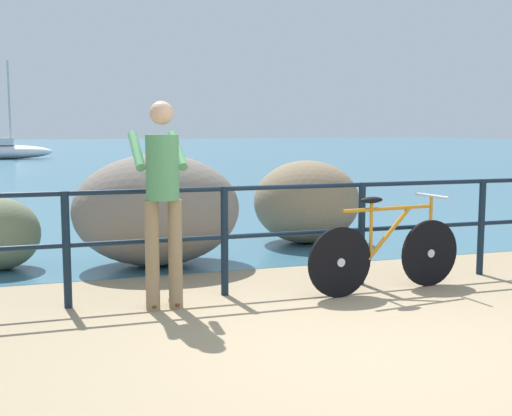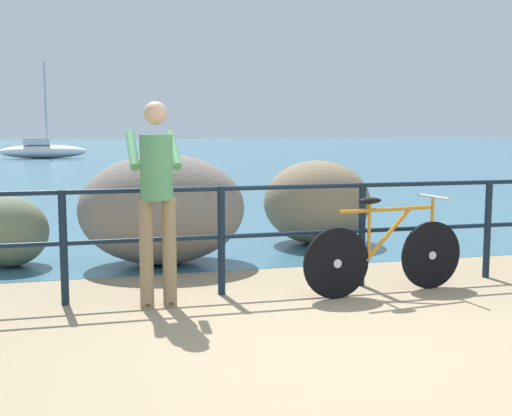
# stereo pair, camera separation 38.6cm
# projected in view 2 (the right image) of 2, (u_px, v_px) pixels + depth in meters

# --- Properties ---
(ground_plane) EXTENTS (120.00, 120.00, 0.10)m
(ground_plane) POSITION_uv_depth(u_px,v_px,m) (138.00, 173.00, 23.82)
(ground_plane) COLOR #937F60
(sea_surface) EXTENTS (120.00, 90.00, 0.01)m
(sea_surface) POSITION_uv_depth(u_px,v_px,m) (108.00, 148.00, 50.49)
(sea_surface) COLOR #38667A
(sea_surface) RESTS_ON ground_plane
(promenade_railing) EXTENTS (9.97, 0.07, 1.02)m
(promenade_railing) POSITION_uv_depth(u_px,v_px,m) (294.00, 224.00, 6.28)
(promenade_railing) COLOR black
(promenade_railing) RESTS_ON ground_plane
(bicycle) EXTENTS (1.69, 0.48, 0.92)m
(bicycle) POSITION_uv_depth(u_px,v_px,m) (386.00, 253.00, 6.18)
(bicycle) COLOR black
(bicycle) RESTS_ON ground_plane
(person_at_railing) EXTENTS (0.44, 0.64, 1.78)m
(person_at_railing) POSITION_uv_depth(u_px,v_px,m) (157.00, 194.00, 5.63)
(person_at_railing) COLOR #8C7251
(person_at_railing) RESTS_ON ground_plane
(breakwater_boulder_main) EXTENTS (1.90, 1.34, 1.27)m
(breakwater_boulder_main) POSITION_uv_depth(u_px,v_px,m) (163.00, 209.00, 7.51)
(breakwater_boulder_main) COLOR slate
(breakwater_boulder_main) RESTS_ON ground
(breakwater_boulder_left) EXTENTS (0.86, 0.77, 0.79)m
(breakwater_boulder_left) POSITION_uv_depth(u_px,v_px,m) (9.00, 232.00, 7.39)
(breakwater_boulder_left) COLOR #697253
(breakwater_boulder_left) RESTS_ON ground
(breakwater_boulder_right) EXTENTS (1.45, 1.31, 1.12)m
(breakwater_boulder_right) POSITION_uv_depth(u_px,v_px,m) (317.00, 202.00, 8.88)
(breakwater_boulder_right) COLOR #826E53
(breakwater_boulder_right) RESTS_ON ground
(sailboat) EXTENTS (4.40, 1.31, 4.90)m
(sailboat) POSITION_uv_depth(u_px,v_px,m) (43.00, 150.00, 33.80)
(sailboat) COLOR white
(sailboat) RESTS_ON sea_surface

